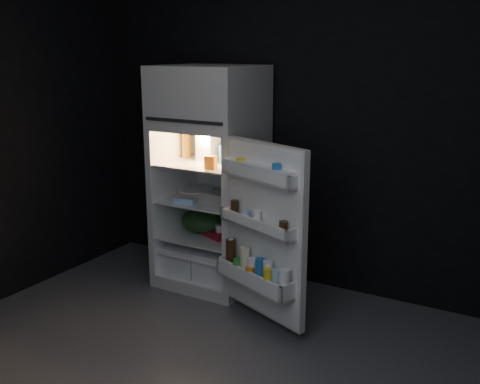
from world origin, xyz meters
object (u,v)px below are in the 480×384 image
Objects in this scene: egg_carton at (218,198)px; fridge_door at (262,235)px; milk_jug at (209,146)px; refrigerator at (212,170)px; yogurt_tray at (216,234)px.

fridge_door is at bearing -27.02° from egg_carton.
milk_jug is at bearing 154.21° from egg_carton.
egg_carton is at bearing 145.59° from fridge_door.
refrigerator is at bearing 148.98° from egg_carton.
fridge_door reaches higher than yogurt_tray.
milk_jug reaches higher than egg_carton.
yogurt_tray is at bearing 170.67° from egg_carton.
milk_jug reaches higher than yogurt_tray.
yogurt_tray is (-0.03, 0.01, -0.31)m from egg_carton.
refrigerator is 0.25m from egg_carton.
egg_carton is at bearing -28.20° from milk_jug.
yogurt_tray is at bearing -32.12° from milk_jug.
refrigerator is 5.59× the size of egg_carton.
egg_carton is (-0.61, 0.42, 0.08)m from fridge_door.
refrigerator reaches higher than milk_jug.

